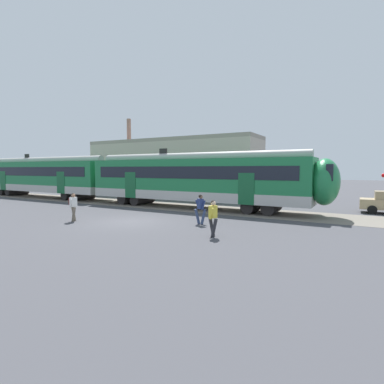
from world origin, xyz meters
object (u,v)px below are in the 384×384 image
pedestrian_white (73,204)px  pedestrian_yellow (213,216)px  commuter_train (111,178)px  pedestrian_navy (200,207)px

pedestrian_white → pedestrian_yellow: size_ratio=1.00×
commuter_train → pedestrian_white: commuter_train is taller
pedestrian_white → pedestrian_navy: bearing=21.8°
commuter_train → pedestrian_navy: (12.36, -5.87, -1.29)m
pedestrian_white → commuter_train: bearing=122.0°
pedestrian_yellow → pedestrian_white: bearing=-177.7°
commuter_train → pedestrian_yellow: 16.56m
commuter_train → pedestrian_yellow: size_ratio=22.83×
pedestrian_white → pedestrian_yellow: 8.87m
commuter_train → pedestrian_navy: bearing=-25.4°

